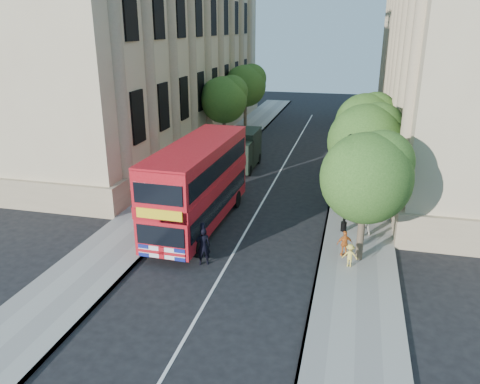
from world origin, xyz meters
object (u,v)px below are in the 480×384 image
Objects in this scene: box_van at (242,151)px; woman_pedestrian at (364,219)px; lamp_post at (347,188)px; police_constable at (203,246)px; double_decker_bus at (198,183)px.

woman_pedestrian is at bearing -49.47° from box_van.
police_constable is at bearing -140.39° from lamp_post.
box_van is at bearing 128.37° from lamp_post.
box_van is at bearing 93.02° from double_decker_bus.
police_constable is (-6.04, -5.00, -1.60)m from lamp_post.
double_decker_bus is (-7.60, -0.95, -0.03)m from lamp_post.
box_van is 15.10m from police_constable.
police_constable is 8.47m from woman_pedestrian.
box_van is at bearing -84.52° from woman_pedestrian.
police_constable is at bearing -83.33° from box_van.
lamp_post is at bearing 8.60° from double_decker_bus.
lamp_post reaches higher than police_constable.
lamp_post reaches higher than woman_pedestrian.
double_decker_bus is 8.73m from woman_pedestrian.
lamp_post is 0.53× the size of double_decker_bus.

